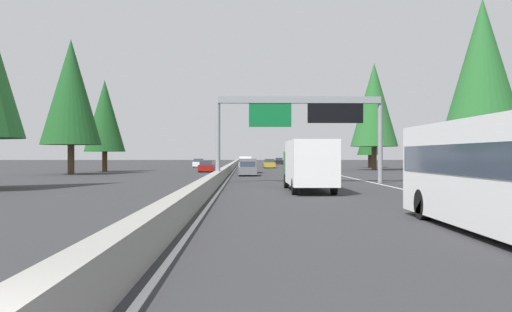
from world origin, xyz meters
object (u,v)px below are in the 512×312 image
oncoming_far (199,163)px  sedan_mid_right (279,161)px  conifer_left_near (71,92)px  box_truck_near_right (308,164)px  sedan_far_right (269,164)px  pickup_distant_a (245,163)px  conifer_right_far (370,133)px  minivan_far_left (248,165)px  oncoming_near (207,166)px  conifer_right_near (482,72)px  sign_gantry_overhead (302,114)px  sedan_far_center (248,169)px  conifer_left_mid (105,116)px  conifer_right_mid (374,105)px

oncoming_far → sedan_mid_right: bearing=150.5°
conifer_left_near → oncoming_far: bearing=-17.5°
box_truck_near_right → sedan_far_right: box_truck_near_right is taller
pickup_distant_a → conifer_right_far: conifer_right_far is taller
minivan_far_left → oncoming_near: 6.01m
conifer_right_near → conifer_left_near: bearing=58.7°
sign_gantry_overhead → oncoming_far: (52.64, 12.34, -4.52)m
sign_gantry_overhead → pickup_distant_a: (41.78, 4.27, -4.29)m
minivan_far_left → oncoming_near: bearing=58.2°
sign_gantry_overhead → pickup_distant_a: bearing=5.8°
box_truck_near_right → conifer_right_near: (5.85, -12.84, 6.33)m
sign_gantry_overhead → minivan_far_left: (23.14, 3.99, -4.25)m
sedan_far_center → sedan_mid_right: bearing=-6.3°
sign_gantry_overhead → box_truck_near_right: 9.97m
sedan_far_right → sedan_mid_right: size_ratio=1.00×
sedan_mid_right → conifer_right_far: size_ratio=0.46×
sign_gantry_overhead → sedan_far_center: bearing=15.8°
sedan_mid_right → oncoming_far: 31.48m
oncoming_near → conifer_left_mid: (1.14, 12.87, 6.34)m
pickup_distant_a → sign_gantry_overhead: bearing=-174.2°
conifer_left_mid → sedan_mid_right: bearing=-25.6°
pickup_distant_a → conifer_left_near: conifer_left_near is taller
sign_gantry_overhead → conifer_right_mid: 37.08m
sign_gantry_overhead → sedan_far_center: size_ratio=2.88×
sedan_far_right → oncoming_far: 13.31m
box_truck_near_right → oncoming_far: (61.92, 11.77, -0.93)m
minivan_far_left → conifer_left_near: size_ratio=0.34×
conifer_right_near → conifer_left_mid: size_ratio=1.13×
sign_gantry_overhead → box_truck_near_right: sign_gantry_overhead is taller
conifer_right_mid → conifer_left_mid: size_ratio=1.30×
conifer_right_far → conifer_left_near: conifer_left_near is taller
box_truck_near_right → conifer_left_near: bearing=39.5°
oncoming_far → conifer_left_mid: size_ratio=0.38×
sedan_mid_right → conifer_left_near: size_ratio=0.30×
pickup_distant_a → conifer_right_near: conifer_right_near is taller
sedan_far_center → conifer_right_mid: conifer_right_mid is taller
pickup_distant_a → conifer_left_near: bearing=141.3°
minivan_far_left → conifer_left_mid: 19.45m
sign_gantry_overhead → sedan_mid_right: (80.02, -3.18, -4.52)m
sedan_far_right → conifer_right_mid: 20.65m
pickup_distant_a → sedan_far_center: bearing=-179.5°
sedan_mid_right → oncoming_near: (-53.72, 12.27, 0.00)m
box_truck_near_right → oncoming_near: box_truck_near_right is taller
oncoming_far → conifer_left_near: size_ratio=0.30×
sedan_far_center → conifer_right_far: size_ratio=0.46×
pickup_distant_a → minivan_far_left: (-18.65, -0.27, 0.04)m
sign_gantry_overhead → sedan_mid_right: bearing=-2.3°
conifer_right_mid → sedan_far_center: bearing=138.4°
minivan_far_left → oncoming_far: minivan_far_left is taller
oncoming_far → conifer_left_near: conifer_left_near is taller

